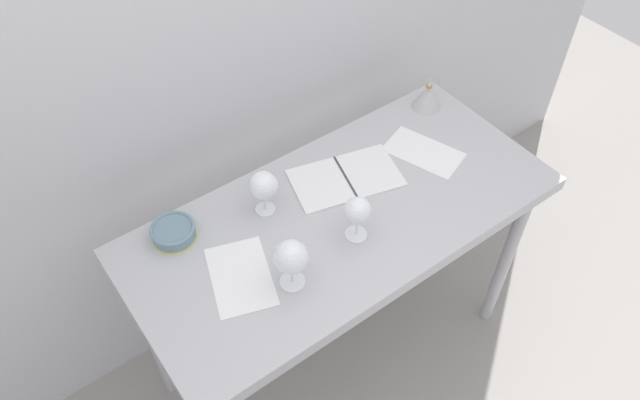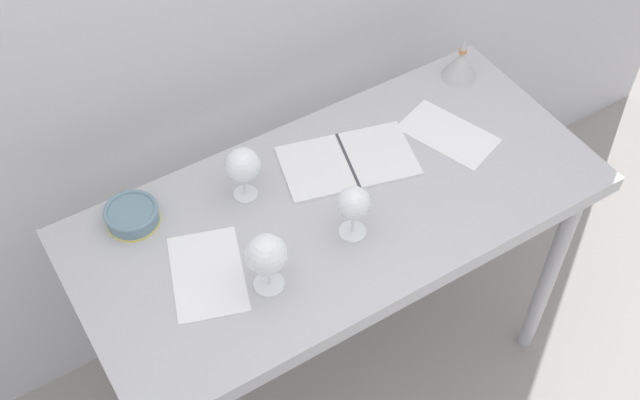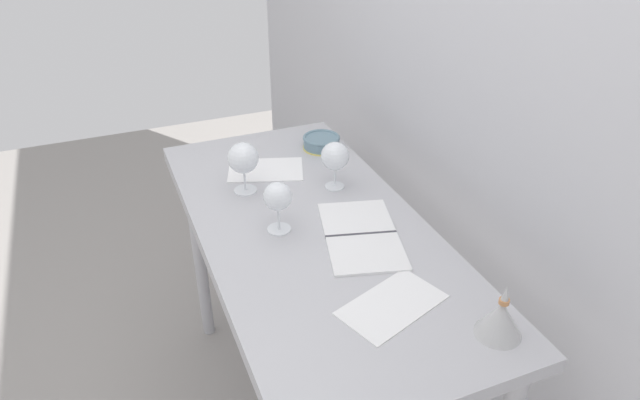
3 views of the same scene
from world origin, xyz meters
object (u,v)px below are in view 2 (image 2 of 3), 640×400
object	(u,v)px
tasting_sheet_upper	(448,134)
tasting_sheet_lower	(208,274)
tasting_bowl	(132,215)
wine_glass_near_left	(267,256)
wine_glass_far_left	(243,166)
wine_glass_near_center	(354,204)
decanter_funnel	(461,64)
open_notebook	(348,161)

from	to	relation	value
tasting_sheet_upper	tasting_sheet_lower	xyz separation A→B (m)	(-0.79, -0.07, 0.00)
tasting_sheet_upper	tasting_bowl	bearing A→B (deg)	149.30
wine_glass_near_left	wine_glass_far_left	size ratio (longest dim) A/B	1.06
wine_glass_near_center	decanter_funnel	bearing A→B (deg)	28.93
wine_glass_near_left	wine_glass_far_left	bearing A→B (deg)	72.73
wine_glass_far_left	tasting_bowl	distance (m)	0.31
wine_glass_near_left	tasting_bowl	distance (m)	0.41
wine_glass_near_center	tasting_sheet_upper	xyz separation A→B (m)	(0.42, 0.15, -0.11)
decanter_funnel	tasting_bowl	bearing A→B (deg)	-179.61
tasting_sheet_upper	tasting_bowl	size ratio (longest dim) A/B	1.89
wine_glass_far_left	open_notebook	distance (m)	0.31
wine_glass_far_left	open_notebook	world-z (taller)	wine_glass_far_left
tasting_bowl	decanter_funnel	bearing A→B (deg)	0.39
tasting_sheet_upper	tasting_bowl	world-z (taller)	tasting_bowl
wine_glass_far_left	tasting_sheet_lower	bearing A→B (deg)	-138.52
tasting_sheet_upper	decanter_funnel	distance (m)	0.26
tasting_sheet_upper	tasting_sheet_lower	distance (m)	0.79
tasting_bowl	tasting_sheet_upper	bearing A→B (deg)	-11.15
open_notebook	tasting_sheet_upper	xyz separation A→B (m)	(0.30, -0.06, -0.00)
tasting_bowl	decanter_funnel	world-z (taller)	decanter_funnel
tasting_sheet_upper	tasting_sheet_lower	bearing A→B (deg)	165.80
wine_glass_far_left	decanter_funnel	bearing A→B (deg)	5.79
open_notebook	tasting_sheet_upper	bearing A→B (deg)	3.72
wine_glass_near_left	wine_glass_far_left	distance (m)	0.29
wine_glass_near_center	decanter_funnel	xyz separation A→B (m)	(0.60, 0.33, -0.06)
wine_glass_near_left	tasting_sheet_lower	size ratio (longest dim) A/B	0.66
wine_glass_near_left	tasting_sheet_upper	size ratio (longest dim) A/B	0.65
wine_glass_near_left	open_notebook	distance (m)	0.46
wine_glass_near_center	decanter_funnel	world-z (taller)	wine_glass_near_center
open_notebook	tasting_sheet_upper	world-z (taller)	open_notebook
tasting_sheet_lower	tasting_bowl	bearing A→B (deg)	128.22
wine_glass_near_center	tasting_bowl	xyz separation A→B (m)	(-0.46, 0.32, -0.08)
wine_glass_near_left	tasting_bowl	world-z (taller)	wine_glass_near_left
wine_glass_far_left	open_notebook	size ratio (longest dim) A/B	0.40
wine_glass_near_center	wine_glass_far_left	size ratio (longest dim) A/B	0.97
open_notebook	tasting_bowl	xyz separation A→B (m)	(-0.58, 0.11, 0.02)
wine_glass_near_left	decanter_funnel	xyz separation A→B (m)	(0.85, 0.36, -0.07)
wine_glass_near_center	open_notebook	distance (m)	0.26
wine_glass_near_center	tasting_sheet_lower	size ratio (longest dim) A/B	0.61
wine_glass_near_center	tasting_sheet_upper	distance (m)	0.46
tasting_sheet_upper	wine_glass_near_center	bearing A→B (deg)	-179.87
wine_glass_near_center	decanter_funnel	distance (m)	0.68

